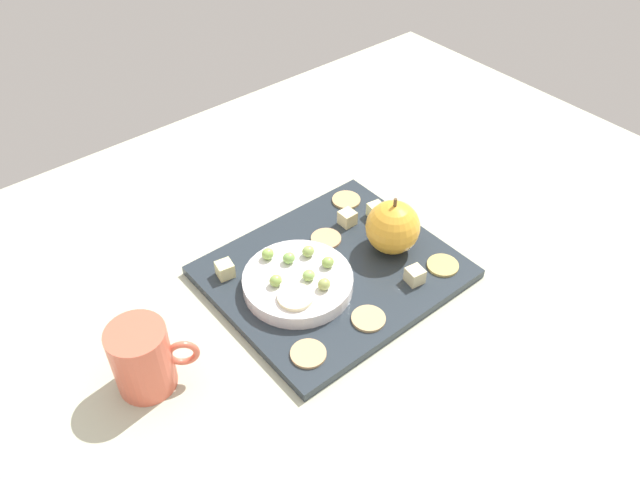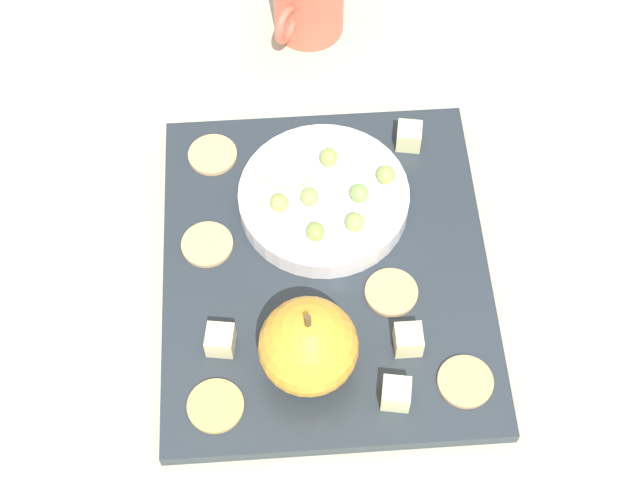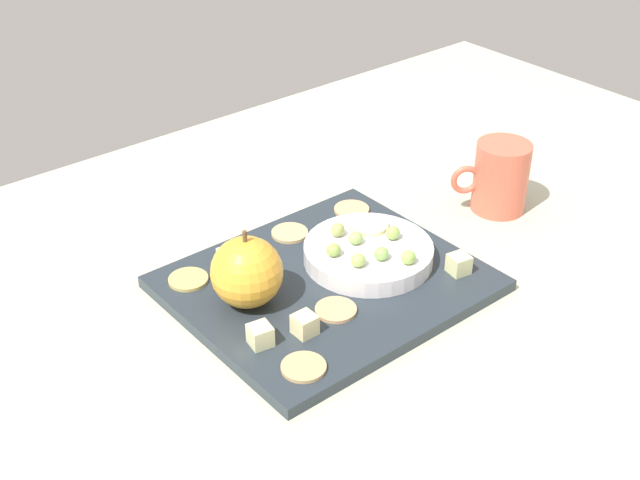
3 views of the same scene
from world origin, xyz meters
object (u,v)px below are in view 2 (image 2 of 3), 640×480
platter (326,268)px  cheese_cube_0 (408,340)px  grape_0 (329,157)px  cracker_3 (207,244)px  grape_6 (359,193)px  grape_1 (279,203)px  grape_4 (386,175)px  cracker_4 (391,292)px  apple_slice_0 (288,167)px  cracker_0 (216,406)px  cracker_2 (465,382)px  cheese_cube_2 (396,394)px  grape_2 (355,222)px  apple_whole (308,347)px  cheese_cube_1 (409,136)px  grape_5 (309,197)px  serving_dish (324,199)px  cheese_cube_3 (220,340)px  cracker_1 (213,155)px  grape_3 (316,232)px

platter → cheese_cube_0: size_ratio=14.68×
cheese_cube_0 → grape_0: size_ratio=1.26×
cracker_3 → grape_6: 13.98cm
grape_1 → grape_4: size_ratio=1.00×
cracker_4 → grape_1: 12.31cm
apple_slice_0 → grape_1: bearing=166.5°
cracker_0 → cracker_2: same height
cheese_cube_2 → grape_2: (14.98, 1.99, 1.74)cm
apple_whole → cheese_cube_2: bearing=-115.8°
cheese_cube_1 → grape_5: 12.18cm
serving_dish → cracker_2: serving_dish is taller
platter → grape_6: (5.26, -3.29, 3.54)cm
cheese_cube_2 → grape_4: (19.67, -1.15, 1.77)cm
grape_0 → grape_2: bearing=-166.1°
cheese_cube_3 → cracker_3: size_ratio=0.49×
cracker_1 → cracker_3: (-9.64, 0.55, 0.00)cm
cracker_3 → grape_6: bearing=-78.8°
cracker_1 → grape_2: grape_2 is taller
grape_1 → grape_2: same height
serving_dish → cracker_2: bearing=-150.3°
cracker_2 → grape_3: bearing=40.0°
serving_dish → cheese_cube_1: (6.35, -8.35, 0.08)cm
cheese_cube_1 → grape_6: (-7.21, 5.31, 1.74)cm
cracker_0 → grape_6: grape_6 is taller
grape_6 → grape_4: bearing=-54.5°
grape_3 → cheese_cube_1: bearing=-40.8°
cheese_cube_3 → grape_3: bearing=-43.7°
cheese_cube_3 → grape_3: grape_3 is taller
cheese_cube_0 → grape_4: bearing=1.3°
cracker_4 → grape_0: (12.45, 4.40, 2.68)cm
cheese_cube_2 → grape_6: grape_6 is taller
cracker_1 → cracker_3: bearing=176.7°
grape_1 → cheese_cube_0: bearing=-142.5°
cheese_cube_1 → apple_slice_0: 11.96cm
grape_2 → grape_1: bearing=69.2°
cracker_2 → cracker_1: bearing=40.0°
cheese_cube_3 → cracker_2: 20.00cm
cheese_cube_3 → grape_2: 15.13cm
cheese_cube_3 → grape_3: 12.15cm
cheese_cube_3 → grape_2: size_ratio=1.26×
platter → serving_dish: bearing=-2.4°
cheese_cube_2 → cracker_3: bearing=44.2°
cracker_4 → apple_slice_0: apple_slice_0 is taller
cheese_cube_0 → grape_4: grape_4 is taller
cracker_0 → grape_0: grape_0 is taller
cracker_0 → grape_4: bearing=-38.5°
grape_0 → grape_6: same height
grape_4 → cheese_cube_1: bearing=-27.4°
cracker_3 → grape_6: size_ratio=2.55×
grape_6 → grape_3: bearing=131.9°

